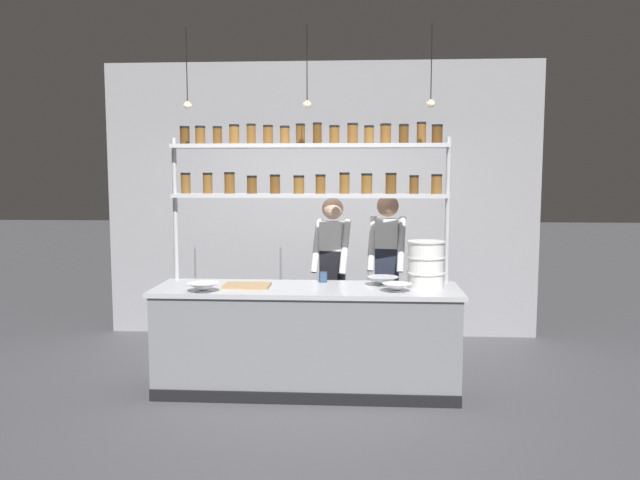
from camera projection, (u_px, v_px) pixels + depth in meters
ground_plane at (307, 389)px, 5.53m from camera, size 40.00×40.00×0.00m
back_wall at (321, 200)px, 7.33m from camera, size 5.06×0.12×3.19m
prep_counter at (307, 339)px, 5.48m from camera, size 2.66×0.76×0.92m
spice_shelf_unit at (310, 173)px, 5.66m from camera, size 2.54×0.28×2.36m
chef_left at (332, 269)px, 6.18m from camera, size 0.41×0.34×1.67m
chef_center at (387, 267)px, 6.19m from camera, size 0.40×0.32×1.70m
container_stack at (426, 264)px, 5.39m from camera, size 0.33×0.33×0.41m
cutting_board at (247, 286)px, 5.44m from camera, size 0.40×0.26×0.02m
prep_bowl_near_left at (203, 287)px, 5.22m from camera, size 0.27×0.27×0.08m
prep_bowl_center_front at (397, 288)px, 5.22m from camera, size 0.25×0.25×0.07m
prep_bowl_center_back at (383, 281)px, 5.52m from camera, size 0.28×0.28×0.08m
serving_cup_front at (323, 277)px, 5.68m from camera, size 0.08×0.08×0.09m
pendant_light_row at (307, 100)px, 5.26m from camera, size 2.13×0.07×0.69m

